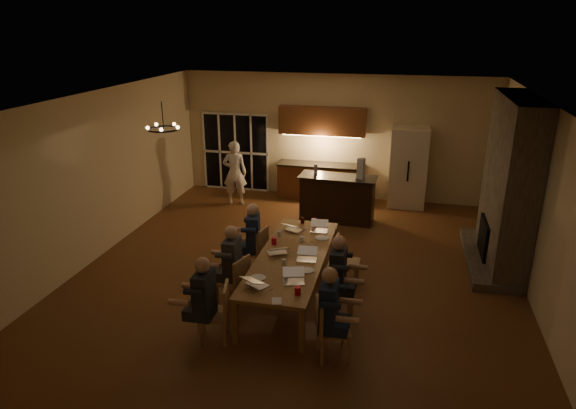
{
  "coord_description": "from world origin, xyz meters",
  "views": [
    {
      "loc": [
        1.76,
        -8.48,
        4.44
      ],
      "look_at": [
        -0.27,
        0.3,
        1.2
      ],
      "focal_mm": 32.0,
      "sensor_mm": 36.0,
      "label": 1
    }
  ],
  "objects_px": {
    "bar_island": "(337,199)",
    "mug_mid": "(302,239)",
    "chair_left_mid": "(232,281)",
    "plate_near": "(307,270)",
    "refrigerator": "(408,168)",
    "person_right_near": "(329,314)",
    "laptop_a": "(257,278)",
    "redcup_far": "(314,222)",
    "laptop_e": "(294,225)",
    "laptop_d": "(307,254)",
    "chair_right_near": "(333,329)",
    "can_silver": "(286,274)",
    "person_left_mid": "(232,265)",
    "bar_bottle": "(316,169)",
    "bar_blender": "(361,168)",
    "mug_back": "(279,234)",
    "person_right_mid": "(338,277)",
    "chair_left_near": "(213,313)",
    "chair_right_mid": "(340,294)",
    "mug_front": "(284,262)",
    "chandelier": "(164,129)",
    "can_cola": "(303,220)",
    "chair_right_far": "(347,262)",
    "standing_person": "(235,173)",
    "plate_far": "(322,238)",
    "laptop_c": "(277,247)",
    "laptop_f": "(319,226)",
    "redcup_mid": "(274,241)",
    "person_left_far": "(253,239)",
    "person_left_near": "(205,302)",
    "redcup_near": "(298,291)",
    "dining_table": "(292,275)",
    "chair_left_far": "(253,250)",
    "plate_left": "(258,278)",
    "laptop_b": "(294,276)"
  },
  "relations": [
    {
      "from": "laptop_f",
      "to": "redcup_mid",
      "type": "bearing_deg",
      "value": -136.56
    },
    {
      "from": "mug_back",
      "to": "chair_right_mid",
      "type": "bearing_deg",
      "value": -45.09
    },
    {
      "from": "person_left_mid",
      "to": "person_left_far",
      "type": "xyz_separation_m",
      "value": [
        0.03,
        1.08,
        0.0
      ]
    },
    {
      "from": "laptop_a",
      "to": "redcup_far",
      "type": "relative_size",
      "value": 2.67
    },
    {
      "from": "laptop_d",
      "to": "mug_front",
      "type": "relative_size",
      "value": 3.2
    },
    {
      "from": "chair_right_near",
      "to": "can_silver",
      "type": "height_order",
      "value": "chair_right_near"
    },
    {
      "from": "standing_person",
      "to": "laptop_b",
      "type": "xyz_separation_m",
      "value": [
        2.66,
        -5.15,
        0.04
      ]
    },
    {
      "from": "plate_far",
      "to": "bar_island",
      "type": "bearing_deg",
      "value": 92.3
    },
    {
      "from": "laptop_e",
      "to": "laptop_d",
      "type": "bearing_deg",
      "value": 133.7
    },
    {
      "from": "can_silver",
      "to": "bar_blender",
      "type": "relative_size",
      "value": 0.26
    },
    {
      "from": "chair_right_near",
      "to": "laptop_f",
      "type": "bearing_deg",
      "value": -4.94
    },
    {
      "from": "refrigerator",
      "to": "dining_table",
      "type": "height_order",
      "value": "refrigerator"
    },
    {
      "from": "chair_right_mid",
      "to": "redcup_near",
      "type": "height_order",
      "value": "chair_right_mid"
    },
    {
      "from": "chair_right_mid",
      "to": "chair_right_far",
      "type": "distance_m",
      "value": 1.14
    },
    {
      "from": "bar_island",
      "to": "person_left_near",
      "type": "relative_size",
      "value": 1.28
    },
    {
      "from": "chandelier",
      "to": "can_cola",
      "type": "relative_size",
      "value": 4.49
    },
    {
      "from": "mug_front",
      "to": "laptop_d",
      "type": "bearing_deg",
      "value": 37.87
    },
    {
      "from": "mug_mid",
      "to": "plate_far",
      "type": "relative_size",
      "value": 0.4
    },
    {
      "from": "laptop_c",
      "to": "standing_person",
      "type": "bearing_deg",
      "value": -90.85
    },
    {
      "from": "laptop_c",
      "to": "redcup_mid",
      "type": "height_order",
      "value": "laptop_c"
    },
    {
      "from": "refrigerator",
      "to": "person_right_near",
      "type": "relative_size",
      "value": 1.45
    },
    {
      "from": "can_cola",
      "to": "bar_island",
      "type": "bearing_deg",
      "value": 80.17
    },
    {
      "from": "laptop_d",
      "to": "refrigerator",
      "type": "bearing_deg",
      "value": 69.72
    },
    {
      "from": "standing_person",
      "to": "plate_left",
      "type": "height_order",
      "value": "standing_person"
    },
    {
      "from": "mug_front",
      "to": "bar_bottle",
      "type": "distance_m",
      "value": 4.12
    },
    {
      "from": "chair_left_near",
      "to": "chair_right_mid",
      "type": "xyz_separation_m",
      "value": [
        1.71,
        0.97,
        0.0
      ]
    },
    {
      "from": "chair_right_near",
      "to": "plate_near",
      "type": "bearing_deg",
      "value": 10.25
    },
    {
      "from": "chair_left_mid",
      "to": "person_right_near",
      "type": "bearing_deg",
      "value": 77.53
    },
    {
      "from": "chair_right_mid",
      "to": "laptop_c",
      "type": "xyz_separation_m",
      "value": [
        -1.15,
        0.59,
        0.42
      ]
    },
    {
      "from": "bar_island",
      "to": "plate_left",
      "type": "xyz_separation_m",
      "value": [
        -0.59,
        -4.55,
        0.22
      ]
    },
    {
      "from": "chair_left_near",
      "to": "bar_blender",
      "type": "bearing_deg",
      "value": 149.6
    },
    {
      "from": "refrigerator",
      "to": "plate_near",
      "type": "distance_m",
      "value": 5.76
    },
    {
      "from": "bar_island",
      "to": "standing_person",
      "type": "relative_size",
      "value": 1.07
    },
    {
      "from": "chair_right_mid",
      "to": "can_silver",
      "type": "distance_m",
      "value": 0.91
    },
    {
      "from": "chair_left_far",
      "to": "laptop_f",
      "type": "bearing_deg",
      "value": 122.68
    },
    {
      "from": "person_right_mid",
      "to": "plate_near",
      "type": "bearing_deg",
      "value": 94.24
    },
    {
      "from": "plate_near",
      "to": "redcup_mid",
      "type": "bearing_deg",
      "value": 130.91
    },
    {
      "from": "person_left_mid",
      "to": "mug_mid",
      "type": "bearing_deg",
      "value": 135.74
    },
    {
      "from": "mug_back",
      "to": "person_right_mid",
      "type": "bearing_deg",
      "value": -44.28
    },
    {
      "from": "chair_right_near",
      "to": "person_right_near",
      "type": "bearing_deg",
      "value": 83.71
    },
    {
      "from": "laptop_f",
      "to": "mug_front",
      "type": "relative_size",
      "value": 3.2
    },
    {
      "from": "chair_left_mid",
      "to": "plate_near",
      "type": "height_order",
      "value": "chair_left_mid"
    },
    {
      "from": "chair_left_near",
      "to": "bar_blender",
      "type": "height_order",
      "value": "bar_blender"
    },
    {
      "from": "laptop_a",
      "to": "plate_near",
      "type": "bearing_deg",
      "value": -102.69
    },
    {
      "from": "chair_left_mid",
      "to": "refrigerator",
      "type": "bearing_deg",
      "value": 172.07
    },
    {
      "from": "chair_right_far",
      "to": "plate_far",
      "type": "height_order",
      "value": "chair_right_far"
    },
    {
      "from": "bar_island",
      "to": "mug_mid",
      "type": "relative_size",
      "value": 17.63
    },
    {
      "from": "redcup_near",
      "to": "bar_blender",
      "type": "xyz_separation_m",
      "value": [
        0.41,
        4.84,
        0.5
      ]
    },
    {
      "from": "mug_mid",
      "to": "mug_back",
      "type": "bearing_deg",
      "value": 160.77
    },
    {
      "from": "person_left_mid",
      "to": "bar_bottle",
      "type": "xyz_separation_m",
      "value": [
        0.62,
        4.17,
        0.51
      ]
    }
  ]
}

